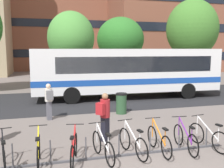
% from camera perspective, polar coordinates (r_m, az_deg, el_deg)
% --- Properties ---
extents(ground, '(200.00, 200.00, 0.00)m').
position_cam_1_polar(ground, '(7.80, 10.03, -16.63)').
color(ground, '#6B605B').
extents(bus_lane_asphalt, '(80.00, 7.20, 0.01)m').
position_cam_1_polar(bus_lane_asphalt, '(16.60, -4.27, -3.37)').
color(bus_lane_asphalt, '#232326').
rests_on(bus_lane_asphalt, ground).
extents(city_bus, '(12.13, 3.13, 3.20)m').
position_cam_1_polar(city_bus, '(16.93, 3.25, 2.92)').
color(city_bus, white).
rests_on(city_bus, ground).
extents(bike_rack, '(7.95, 0.16, 0.70)m').
position_cam_1_polar(bike_rack, '(7.90, -2.06, -15.47)').
color(bike_rack, '#47474C').
rests_on(bike_rack, ground).
extents(parked_bicycle_black_1, '(0.52, 1.71, 0.99)m').
position_cam_1_polar(parked_bicycle_black_1, '(7.73, -22.75, -14.27)').
color(parked_bicycle_black_1, black).
rests_on(parked_bicycle_black_1, ground).
extents(parked_bicycle_yellow_2, '(0.52, 1.72, 0.99)m').
position_cam_1_polar(parked_bicycle_yellow_2, '(7.69, -15.89, -14.07)').
color(parked_bicycle_yellow_2, black).
rests_on(parked_bicycle_yellow_2, ground).
extents(parked_bicycle_red_3, '(0.57, 1.69, 0.99)m').
position_cam_1_polar(parked_bicycle_red_3, '(7.59, -8.40, -14.13)').
color(parked_bicycle_red_3, black).
rests_on(parked_bicycle_red_3, ground).
extents(parked_bicycle_white_4, '(0.52, 1.71, 0.99)m').
position_cam_1_polar(parked_bicycle_white_4, '(7.72, -2.02, -13.68)').
color(parked_bicycle_white_4, black).
rests_on(parked_bicycle_white_4, ground).
extents(parked_bicycle_white_5, '(0.52, 1.71, 0.99)m').
position_cam_1_polar(parked_bicycle_white_5, '(8.03, 4.58, -12.82)').
color(parked_bicycle_white_5, black).
rests_on(parked_bicycle_white_5, ground).
extents(parked_bicycle_orange_6, '(0.52, 1.72, 0.99)m').
position_cam_1_polar(parked_bicycle_orange_6, '(8.32, 10.29, -12.19)').
color(parked_bicycle_orange_6, black).
rests_on(parked_bicycle_orange_6, ground).
extents(parked_bicycle_purple_7, '(0.52, 1.72, 0.99)m').
position_cam_1_polar(parked_bicycle_purple_7, '(8.65, 15.84, -11.56)').
color(parked_bicycle_purple_7, black).
rests_on(parked_bicycle_purple_7, ground).
extents(parked_bicycle_white_8, '(0.53, 1.70, 0.99)m').
position_cam_1_polar(parked_bicycle_white_8, '(9.09, 20.39, -10.83)').
color(parked_bicycle_white_8, black).
rests_on(parked_bicycle_white_8, ground).
extents(commuter_grey_pack_0, '(0.40, 0.57, 1.66)m').
position_cam_1_polar(commuter_grey_pack_0, '(11.99, -13.74, -3.27)').
color(commuter_grey_pack_0, '#565660').
rests_on(commuter_grey_pack_0, ground).
extents(commuter_red_pack_1, '(0.60, 0.57, 1.70)m').
position_cam_1_polar(commuter_red_pack_1, '(8.97, -1.67, -6.59)').
color(commuter_red_pack_1, black).
rests_on(commuter_red_pack_1, ground).
extents(trash_bin, '(0.55, 0.55, 1.03)m').
position_cam_1_polar(trash_bin, '(12.88, 2.06, -4.27)').
color(trash_bin, '#284C2D').
rests_on(trash_bin, ground).
extents(street_tree_0, '(3.67, 3.67, 6.13)m').
position_cam_1_polar(street_tree_0, '(20.88, -9.02, 10.01)').
color(street_tree_0, brown).
rests_on(street_tree_0, ground).
extents(street_tree_1, '(5.17, 5.17, 8.14)m').
position_cam_1_polar(street_tree_1, '(27.94, 17.23, 11.48)').
color(street_tree_1, brown).
rests_on(street_tree_1, ground).
extents(street_tree_2, '(4.21, 4.21, 6.02)m').
position_cam_1_polar(street_tree_2, '(23.56, 1.87, 9.80)').
color(street_tree_2, brown).
rests_on(street_tree_2, ground).
extents(building_centre_block, '(18.32, 12.59, 12.81)m').
position_cam_1_polar(building_centre_block, '(44.89, -13.40, 11.66)').
color(building_centre_block, brown).
rests_on(building_centre_block, ground).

